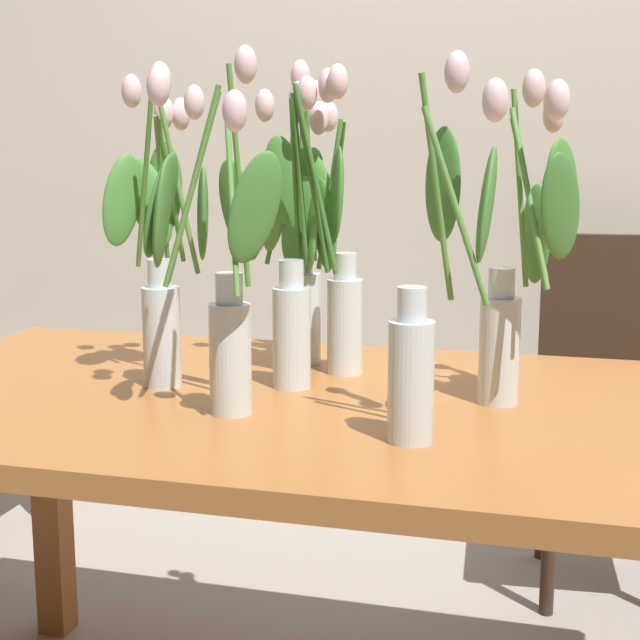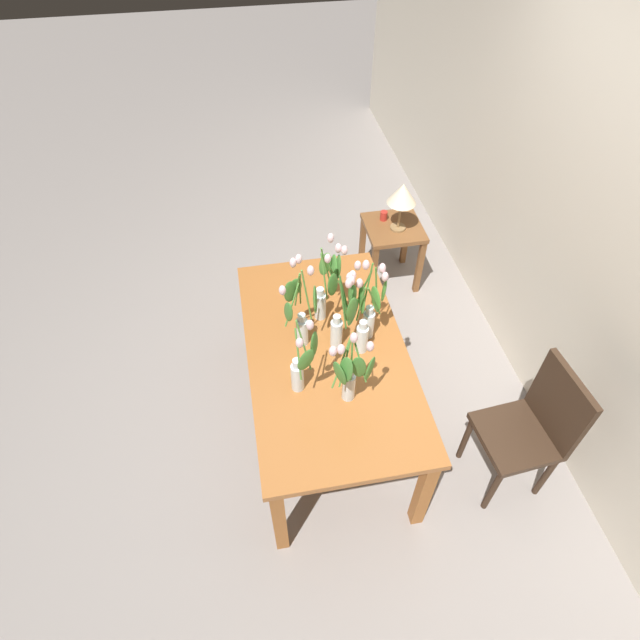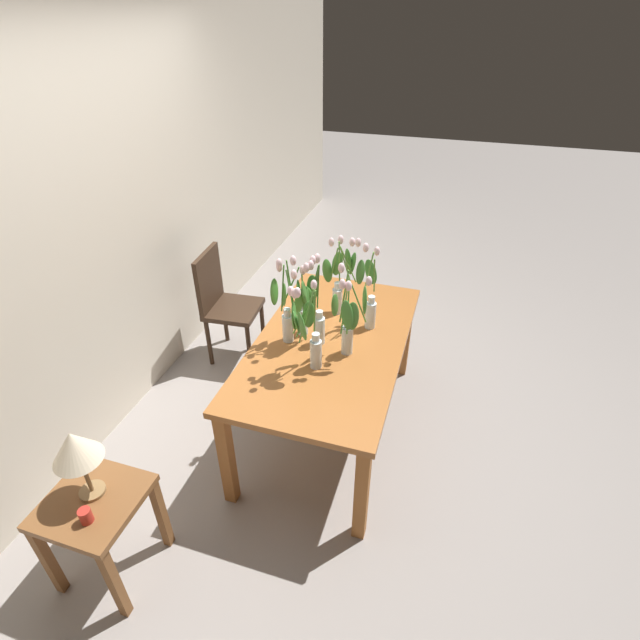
% 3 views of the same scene
% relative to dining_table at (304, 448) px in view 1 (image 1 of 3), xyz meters
% --- Properties ---
extents(room_wall_rear, '(9.00, 0.10, 2.70)m').
position_rel_dining_table_xyz_m(room_wall_rear, '(0.00, 1.48, 0.70)').
color(room_wall_rear, beige).
rests_on(room_wall_rear, ground).
extents(dining_table, '(1.60, 0.90, 0.74)m').
position_rel_dining_table_xyz_m(dining_table, '(0.00, 0.00, 0.00)').
color(dining_table, '#A3602D').
rests_on(dining_table, ground).
extents(tulip_vase_0, '(0.26, 0.21, 0.58)m').
position_rel_dining_table_xyz_m(tulip_vase_0, '(-0.10, -0.13, 0.33)').
color(tulip_vase_0, silver).
rests_on(tulip_vase_0, dining_table).
extents(tulip_vase_1, '(0.18, 0.23, 0.58)m').
position_rel_dining_table_xyz_m(tulip_vase_1, '(-0.07, 0.24, 0.31)').
color(tulip_vase_1, silver).
rests_on(tulip_vase_1, dining_table).
extents(tulip_vase_2, '(0.22, 0.19, 0.55)m').
position_rel_dining_table_xyz_m(tulip_vase_2, '(-0.28, 0.05, 0.32)').
color(tulip_vase_2, silver).
rests_on(tulip_vase_2, dining_table).
extents(tulip_vase_3, '(0.18, 0.16, 0.57)m').
position_rel_dining_table_xyz_m(tulip_vase_3, '(-0.03, 0.10, 0.32)').
color(tulip_vase_3, silver).
rests_on(tulip_vase_3, dining_table).
extents(tulip_vase_4, '(0.16, 0.25, 0.55)m').
position_rel_dining_table_xyz_m(tulip_vase_4, '(0.36, 0.05, 0.32)').
color(tulip_vase_4, silver).
rests_on(tulip_vase_4, dining_table).
extents(tulip_vase_5, '(0.16, 0.24, 0.51)m').
position_rel_dining_table_xyz_m(tulip_vase_5, '(0.01, 0.20, 0.27)').
color(tulip_vase_5, silver).
rests_on(tulip_vase_5, dining_table).
extents(tulip_vase_6, '(0.16, 0.15, 0.56)m').
position_rel_dining_table_xyz_m(tulip_vase_6, '(0.24, -0.18, 0.28)').
color(tulip_vase_6, silver).
rests_on(tulip_vase_6, dining_table).
extents(dining_chair, '(0.43, 0.43, 0.93)m').
position_rel_dining_table_xyz_m(dining_chair, '(0.56, 1.05, -0.12)').
color(dining_chair, '#382619').
rests_on(dining_chair, ground).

